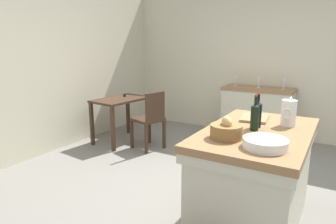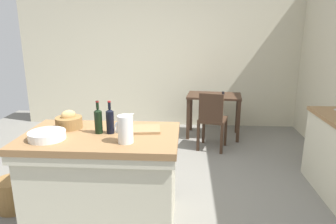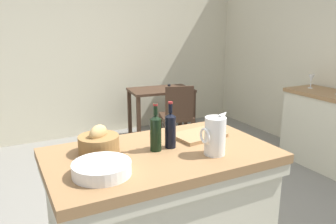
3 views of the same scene
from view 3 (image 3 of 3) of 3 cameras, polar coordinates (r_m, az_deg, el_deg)
The scene contains 13 objects.
ground_plane at distance 3.17m, azimuth -1.43°, elevation -17.16°, with size 6.76×6.76×0.00m, color slate.
wall_back at distance 5.16m, azimuth -14.43°, elevation 10.28°, with size 5.32×0.12×2.60m, color beige.
island_table at distance 2.33m, azimuth -1.15°, elevation -16.08°, with size 1.43×0.85×0.90m.
side_cabinet at distance 4.38m, azimuth 26.15°, elevation -3.00°, with size 0.52×1.17×0.89m.
writing_desk at distance 4.95m, azimuth -1.22°, elevation 2.56°, with size 0.96×0.65×0.79m.
wooden_chair at distance 4.40m, azimuth 1.57°, elevation -0.64°, with size 0.49×0.49×0.91m.
pitcher at distance 2.08m, azimuth 7.93°, elevation -3.96°, with size 0.17×0.13×0.28m.
wash_bowl at distance 1.86m, azimuth -11.13°, elevation -9.37°, with size 0.32×0.32×0.07m, color white.
bread_basket at distance 2.15m, azimuth -11.62°, elevation -5.11°, with size 0.25×0.25×0.18m.
cutting_board at distance 2.41m, azimuth 5.23°, elevation -3.92°, with size 0.35×0.24×0.02m, color #99754C.
wine_bottle_dark at distance 2.17m, azimuth 0.40°, elevation -2.93°, with size 0.07×0.07×0.31m.
wine_bottle_amber at distance 2.12m, azimuth -2.10°, elevation -3.37°, with size 0.07×0.07×0.31m.
wine_glass_middle at distance 4.51m, azimuth 23.07°, elevation 5.16°, with size 0.07×0.07×0.17m.
Camera 3 is at (-1.16, -2.42, 1.69)m, focal length 36.05 mm.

